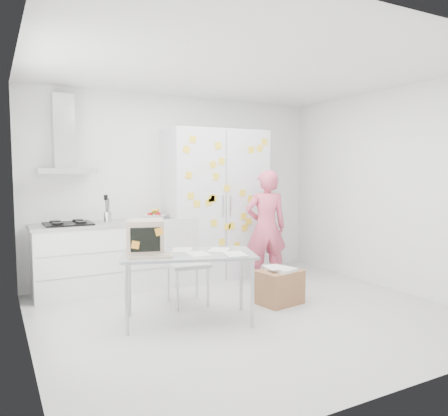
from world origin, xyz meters
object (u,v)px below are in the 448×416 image
desk (161,245)px  chair (185,256)px  cardboard_box (279,286)px  person (266,227)px

desk → chair: bearing=65.1°
desk → cardboard_box: size_ratio=2.69×
chair → person: bearing=16.2°
chair → cardboard_box: chair is taller
chair → desk: bearing=-129.1°
desk → chair: 0.76m
desk → person: bearing=42.0°
person → chair: 1.41m
desk → cardboard_box: bearing=16.8°
person → desk: size_ratio=1.06×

